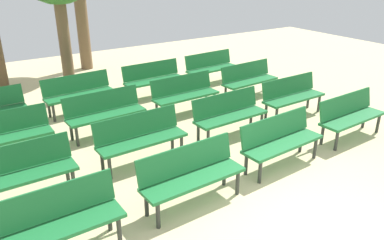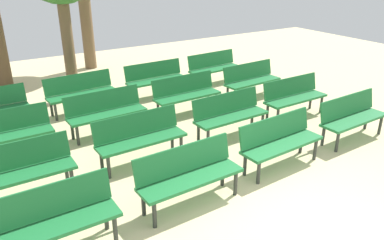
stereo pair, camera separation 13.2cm
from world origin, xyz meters
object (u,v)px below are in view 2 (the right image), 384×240
object	(u,v)px
bench_r0_c1	(188,173)
bench_r2_c1	(106,110)
bench_r0_c0	(50,219)
bench_r3_c3	(214,66)
bench_r3_c1	(81,91)
bench_r2_c0	(5,132)
bench_r1_c3	(294,95)
bench_r1_c2	(230,113)
bench_r3_c2	(156,77)
bench_r0_c2	(280,139)
bench_r1_c0	(18,169)
bench_r2_c2	(186,92)
bench_r1_c1	(140,135)
bench_r0_c3	(352,115)
bench_r2_c3	(251,78)

from	to	relation	value
bench_r0_c1	bench_r2_c1	distance (m)	3.01
bench_r0_c0	bench_r3_c3	world-z (taller)	same
bench_r3_c1	bench_r2_c0	bearing A→B (deg)	-143.59
bench_r1_c3	bench_r2_c1	world-z (taller)	same
bench_r0_c0	bench_r3_c3	xyz separation A→B (m)	(5.64, 4.72, 0.00)
bench_r2_c0	bench_r1_c2	bearing A→B (deg)	-19.81
bench_r1_c3	bench_r3_c2	world-z (taller)	same
bench_r0_c2	bench_r1_c3	world-z (taller)	same
bench_r1_c0	bench_r2_c2	distance (m)	4.25
bench_r1_c0	bench_r2_c1	distance (m)	2.51
bench_r0_c1	bench_r3_c1	bearing A→B (deg)	90.72
bench_r2_c2	bench_r3_c3	bearing A→B (deg)	38.35
bench_r2_c1	bench_r1_c3	bearing A→B (deg)	-21.31
bench_r0_c2	bench_r1_c1	world-z (taller)	same
bench_r2_c1	bench_r3_c2	world-z (taller)	same
bench_r0_c3	bench_r1_c2	bearing A→B (deg)	142.78
bench_r1_c2	bench_r0_c1	bearing A→B (deg)	-142.79
bench_r0_c3	bench_r2_c0	distance (m)	6.55
bench_r3_c1	bench_r2_c1	bearing A→B (deg)	-91.56
bench_r1_c0	bench_r3_c3	xyz separation A→B (m)	(5.78, 3.27, 0.00)
bench_r1_c1	bench_r2_c3	xyz separation A→B (m)	(3.88, 1.65, 0.00)
bench_r1_c1	bench_r3_c2	size ratio (longest dim) A/B	1.00
bench_r1_c0	bench_r2_c1	size ratio (longest dim) A/B	0.99
bench_r1_c3	bench_r2_c0	size ratio (longest dim) A/B	1.00
bench_r0_c3	bench_r3_c3	xyz separation A→B (m)	(-0.19, 4.50, 0.00)
bench_r2_c0	bench_r3_c3	bearing A→B (deg)	16.20
bench_r2_c0	bench_r1_c0	bearing A→B (deg)	-91.74
bench_r1_c3	bench_r2_c2	bearing A→B (deg)	142.88
bench_r1_c0	bench_r1_c3	world-z (taller)	same
bench_r0_c3	bench_r3_c2	distance (m)	4.87
bench_r0_c1	bench_r3_c3	distance (m)	5.96
bench_r2_c1	bench_r2_c2	world-z (taller)	same
bench_r0_c2	bench_r2_c1	world-z (taller)	same
bench_r3_c3	bench_r0_c1	bearing A→B (deg)	-132.06
bench_r1_c1	bench_r2_c2	xyz separation A→B (m)	(1.89, 1.58, 0.00)
bench_r3_c1	bench_r1_c1	bearing A→B (deg)	-91.20
bench_r0_c0	bench_r3_c2	size ratio (longest dim) A/B	1.00
bench_r1_c3	bench_r1_c1	bearing A→B (deg)	-179.12
bench_r0_c3	bench_r3_c3	distance (m)	4.50
bench_r0_c0	bench_r1_c3	xyz separation A→B (m)	(5.75, 1.70, 0.00)
bench_r1_c2	bench_r2_c1	xyz separation A→B (m)	(-2.06, 1.45, 0.00)
bench_r1_c1	bench_r1_c0	bearing A→B (deg)	-178.42
bench_r1_c2	bench_r2_c2	bearing A→B (deg)	91.59
bench_r0_c3	bench_r2_c3	size ratio (longest dim) A/B	0.99
bench_r3_c1	bench_r0_c2	bearing A→B (deg)	-68.22
bench_r1_c2	bench_r2_c2	size ratio (longest dim) A/B	1.00
bench_r0_c3	bench_r0_c2	bearing A→B (deg)	179.44
bench_r1_c0	bench_r2_c1	bearing A→B (deg)	38.80
bench_r0_c0	bench_r2_c1	world-z (taller)	same
bench_r2_c3	bench_r2_c2	bearing A→B (deg)	178.53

